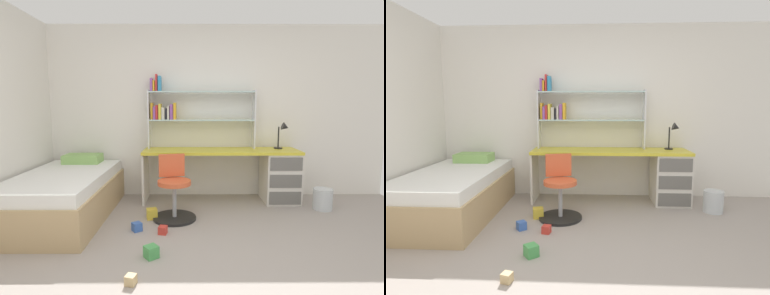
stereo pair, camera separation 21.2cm
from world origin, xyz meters
TOP-DOWN VIEW (x-y plane):
  - ground_plane at (0.00, 0.00)m, footprint 5.52×5.69m
  - room_shell at (-1.16, 1.17)m, footprint 5.52×5.69m
  - desk at (0.84, 2.03)m, footprint 2.18×0.58m
  - bookshelf_hutch at (-0.26, 2.20)m, footprint 1.54×0.22m
  - desk_lamp at (1.15, 2.10)m, footprint 0.20×0.17m
  - swivel_chair at (-0.38, 1.34)m, footprint 0.52×0.52m
  - bed_platform at (-1.72, 1.40)m, footprint 1.04×1.88m
  - waste_bin at (1.56, 1.65)m, footprint 0.25×0.25m
  - toy_block_green_0 at (-0.54, 0.37)m, footprint 0.15×0.15m
  - toy_block_natural_1 at (-0.64, -0.05)m, footprint 0.09×0.09m
  - toy_block_blue_2 at (-0.77, 0.96)m, footprint 0.13×0.13m
  - toy_block_red_3 at (-0.48, 0.88)m, footprint 0.10×0.10m
  - toy_block_yellow_4 at (-0.65, 1.32)m, footprint 0.15×0.15m

SIDE VIEW (x-z plane):
  - ground_plane at x=0.00m, z-range -0.02..0.00m
  - toy_block_natural_1 at x=-0.64m, z-range 0.00..0.08m
  - toy_block_red_3 at x=-0.48m, z-range 0.00..0.08m
  - toy_block_blue_2 at x=-0.77m, z-range 0.00..0.09m
  - toy_block_green_0 at x=-0.54m, z-range 0.00..0.11m
  - toy_block_yellow_4 at x=-0.65m, z-range 0.00..0.12m
  - waste_bin at x=1.56m, z-range 0.00..0.28m
  - bed_platform at x=-1.72m, z-range -0.06..0.61m
  - swivel_chair at x=-0.38m, z-range -0.08..0.68m
  - desk at x=0.84m, z-range 0.06..0.80m
  - desk_lamp at x=1.15m, z-range 0.81..1.19m
  - room_shell at x=-1.16m, z-range 0.00..2.52m
  - bookshelf_hutch at x=-0.26m, z-range 0.79..1.85m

